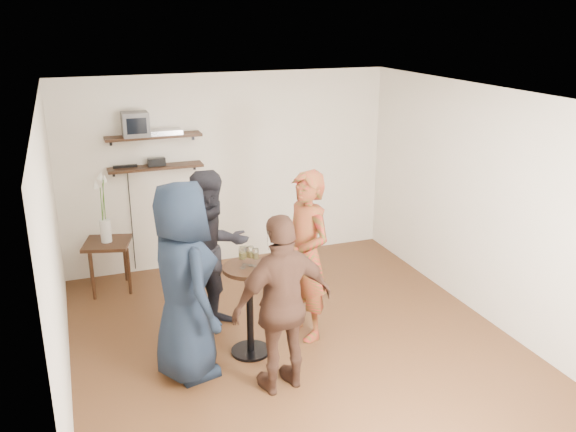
{
  "coord_description": "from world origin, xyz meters",
  "views": [
    {
      "loc": [
        -2.04,
        -5.33,
        3.33
      ],
      "look_at": [
        0.08,
        0.4,
        1.29
      ],
      "focal_mm": 38.0,
      "sensor_mm": 36.0,
      "label": 1
    }
  ],
  "objects_px": {
    "radio": "(157,162)",
    "drinks_table": "(250,298)",
    "side_table": "(108,250)",
    "crt_monitor": "(135,124)",
    "person_navy": "(184,282)",
    "dvd_deck": "(166,132)",
    "person_brown": "(283,305)",
    "person_dark": "(213,252)",
    "person_plaid": "(306,256)"
  },
  "relations": [
    {
      "from": "side_table",
      "to": "person_navy",
      "type": "bearing_deg",
      "value": -76.13
    },
    {
      "from": "dvd_deck",
      "to": "drinks_table",
      "type": "distance_m",
      "value": 2.74
    },
    {
      "from": "drinks_table",
      "to": "person_plaid",
      "type": "relative_size",
      "value": 0.53
    },
    {
      "from": "dvd_deck",
      "to": "radio",
      "type": "bearing_deg",
      "value": 180.0
    },
    {
      "from": "side_table",
      "to": "person_navy",
      "type": "height_order",
      "value": "person_navy"
    },
    {
      "from": "dvd_deck",
      "to": "drinks_table",
      "type": "height_order",
      "value": "dvd_deck"
    },
    {
      "from": "side_table",
      "to": "person_navy",
      "type": "relative_size",
      "value": 0.34
    },
    {
      "from": "drinks_table",
      "to": "person_navy",
      "type": "height_order",
      "value": "person_navy"
    },
    {
      "from": "person_dark",
      "to": "person_navy",
      "type": "height_order",
      "value": "person_navy"
    },
    {
      "from": "dvd_deck",
      "to": "drinks_table",
      "type": "relative_size",
      "value": 0.42
    },
    {
      "from": "person_dark",
      "to": "person_brown",
      "type": "height_order",
      "value": "person_dark"
    },
    {
      "from": "side_table",
      "to": "person_brown",
      "type": "relative_size",
      "value": 0.39
    },
    {
      "from": "person_dark",
      "to": "person_navy",
      "type": "xyz_separation_m",
      "value": [
        -0.47,
        -0.8,
        0.07
      ]
    },
    {
      "from": "person_plaid",
      "to": "person_brown",
      "type": "xyz_separation_m",
      "value": [
        -0.56,
        -0.84,
        -0.07
      ]
    },
    {
      "from": "crt_monitor",
      "to": "dvd_deck",
      "type": "relative_size",
      "value": 0.8
    },
    {
      "from": "dvd_deck",
      "to": "radio",
      "type": "height_order",
      "value": "dvd_deck"
    },
    {
      "from": "side_table",
      "to": "person_navy",
      "type": "xyz_separation_m",
      "value": [
        0.54,
        -2.2,
        0.42
      ]
    },
    {
      "from": "dvd_deck",
      "to": "side_table",
      "type": "distance_m",
      "value": 1.64
    },
    {
      "from": "drinks_table",
      "to": "person_dark",
      "type": "relative_size",
      "value": 0.54
    },
    {
      "from": "radio",
      "to": "person_dark",
      "type": "distance_m",
      "value": 1.87
    },
    {
      "from": "side_table",
      "to": "crt_monitor",
      "type": "bearing_deg",
      "value": 34.61
    },
    {
      "from": "dvd_deck",
      "to": "person_navy",
      "type": "relative_size",
      "value": 0.21
    },
    {
      "from": "person_brown",
      "to": "dvd_deck",
      "type": "bearing_deg",
      "value": -90.58
    },
    {
      "from": "dvd_deck",
      "to": "crt_monitor",
      "type": "bearing_deg",
      "value": 180.0
    },
    {
      "from": "radio",
      "to": "person_dark",
      "type": "bearing_deg",
      "value": -80.59
    },
    {
      "from": "person_navy",
      "to": "person_brown",
      "type": "xyz_separation_m",
      "value": [
        0.79,
        -0.54,
        -0.12
      ]
    },
    {
      "from": "dvd_deck",
      "to": "person_plaid",
      "type": "xyz_separation_m",
      "value": [
        1.03,
        -2.23,
        -0.98
      ]
    },
    {
      "from": "person_brown",
      "to": "crt_monitor",
      "type": "bearing_deg",
      "value": -84.02
    },
    {
      "from": "radio",
      "to": "drinks_table",
      "type": "distance_m",
      "value": 2.61
    },
    {
      "from": "radio",
      "to": "person_navy",
      "type": "height_order",
      "value": "person_navy"
    },
    {
      "from": "crt_monitor",
      "to": "person_navy",
      "type": "relative_size",
      "value": 0.17
    },
    {
      "from": "crt_monitor",
      "to": "person_brown",
      "type": "height_order",
      "value": "crt_monitor"
    },
    {
      "from": "radio",
      "to": "drinks_table",
      "type": "bearing_deg",
      "value": -78.29
    },
    {
      "from": "dvd_deck",
      "to": "person_brown",
      "type": "xyz_separation_m",
      "value": [
        0.47,
        -3.08,
        -1.05
      ]
    },
    {
      "from": "radio",
      "to": "person_dark",
      "type": "relative_size",
      "value": 0.12
    },
    {
      "from": "crt_monitor",
      "to": "drinks_table",
      "type": "xyz_separation_m",
      "value": [
        0.72,
        -2.4,
        -1.4
      ]
    },
    {
      "from": "side_table",
      "to": "person_navy",
      "type": "distance_m",
      "value": 2.3
    },
    {
      "from": "radio",
      "to": "side_table",
      "type": "distance_m",
      "value": 1.26
    },
    {
      "from": "side_table",
      "to": "drinks_table",
      "type": "distance_m",
      "value": 2.39
    },
    {
      "from": "drinks_table",
      "to": "person_brown",
      "type": "relative_size",
      "value": 0.57
    },
    {
      "from": "crt_monitor",
      "to": "radio",
      "type": "xyz_separation_m",
      "value": [
        0.23,
        0.0,
        -0.5
      ]
    },
    {
      "from": "person_plaid",
      "to": "person_dark",
      "type": "height_order",
      "value": "person_plaid"
    },
    {
      "from": "crt_monitor",
      "to": "person_navy",
      "type": "xyz_separation_m",
      "value": [
        0.05,
        -2.53,
        -1.05
      ]
    },
    {
      "from": "dvd_deck",
      "to": "person_dark",
      "type": "bearing_deg",
      "value": -85.12
    },
    {
      "from": "crt_monitor",
      "to": "person_navy",
      "type": "bearing_deg",
      "value": -88.87
    },
    {
      "from": "crt_monitor",
      "to": "radio",
      "type": "bearing_deg",
      "value": 0.0
    },
    {
      "from": "drinks_table",
      "to": "person_brown",
      "type": "xyz_separation_m",
      "value": [
        0.11,
        -0.68,
        0.23
      ]
    },
    {
      "from": "person_plaid",
      "to": "person_navy",
      "type": "xyz_separation_m",
      "value": [
        -1.35,
        -0.3,
        0.05
      ]
    },
    {
      "from": "crt_monitor",
      "to": "radio",
      "type": "distance_m",
      "value": 0.55
    },
    {
      "from": "person_dark",
      "to": "person_brown",
      "type": "relative_size",
      "value": 1.06
    }
  ]
}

